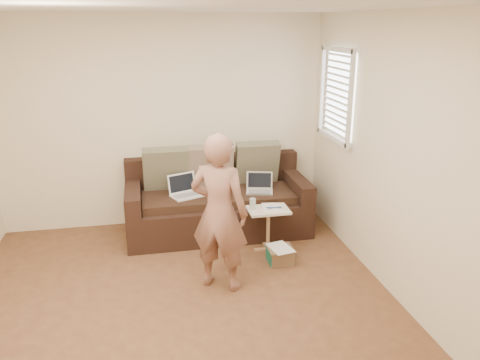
{
  "coord_description": "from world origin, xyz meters",
  "views": [
    {
      "loc": [
        -0.25,
        -3.67,
        2.5
      ],
      "look_at": [
        0.8,
        1.4,
        0.78
      ],
      "focal_mm": 35.87,
      "sensor_mm": 36.0,
      "label": 1
    }
  ],
  "objects_px": {
    "person": "(219,213)",
    "sofa": "(218,199)",
    "laptop_white": "(187,196)",
    "striped_box": "(280,255)",
    "drinking_glass": "(253,204)",
    "laptop_silver": "(260,193)",
    "side_table": "(268,229)"
  },
  "relations": [
    {
      "from": "person",
      "to": "sofa",
      "type": "bearing_deg",
      "value": -68.04
    },
    {
      "from": "laptop_white",
      "to": "striped_box",
      "type": "relative_size",
      "value": 1.27
    },
    {
      "from": "drinking_glass",
      "to": "sofa",
      "type": "bearing_deg",
      "value": 117.57
    },
    {
      "from": "sofa",
      "to": "laptop_silver",
      "type": "distance_m",
      "value": 0.52
    },
    {
      "from": "sofa",
      "to": "person",
      "type": "distance_m",
      "value": 1.36
    },
    {
      "from": "sofa",
      "to": "person",
      "type": "xyz_separation_m",
      "value": [
        -0.19,
        -1.3,
        0.35
      ]
    },
    {
      "from": "laptop_white",
      "to": "striped_box",
      "type": "height_order",
      "value": "laptop_white"
    },
    {
      "from": "person",
      "to": "striped_box",
      "type": "relative_size",
      "value": 5.6
    },
    {
      "from": "striped_box",
      "to": "drinking_glass",
      "type": "bearing_deg",
      "value": 121.46
    },
    {
      "from": "laptop_white",
      "to": "person",
      "type": "xyz_separation_m",
      "value": [
        0.19,
        -1.21,
        0.26
      ]
    },
    {
      "from": "laptop_silver",
      "to": "striped_box",
      "type": "distance_m",
      "value": 0.93
    },
    {
      "from": "laptop_white",
      "to": "side_table",
      "type": "relative_size",
      "value": 0.7
    },
    {
      "from": "person",
      "to": "striped_box",
      "type": "xyz_separation_m",
      "value": [
        0.72,
        0.34,
        -0.69
      ]
    },
    {
      "from": "side_table",
      "to": "drinking_glass",
      "type": "bearing_deg",
      "value": 166.18
    },
    {
      "from": "person",
      "to": "drinking_glass",
      "type": "xyz_separation_m",
      "value": [
        0.49,
        0.71,
        -0.22
      ]
    },
    {
      "from": "sofa",
      "to": "side_table",
      "type": "height_order",
      "value": "sofa"
    },
    {
      "from": "laptop_silver",
      "to": "drinking_glass",
      "type": "distance_m",
      "value": 0.49
    },
    {
      "from": "sofa",
      "to": "laptop_white",
      "type": "height_order",
      "value": "sofa"
    },
    {
      "from": "laptop_silver",
      "to": "striped_box",
      "type": "height_order",
      "value": "laptop_silver"
    },
    {
      "from": "sofa",
      "to": "side_table",
      "type": "xyz_separation_m",
      "value": [
        0.48,
        -0.62,
        -0.17
      ]
    },
    {
      "from": "person",
      "to": "laptop_silver",
      "type": "bearing_deg",
      "value": -90.29
    },
    {
      "from": "side_table",
      "to": "striped_box",
      "type": "height_order",
      "value": "side_table"
    },
    {
      "from": "sofa",
      "to": "laptop_silver",
      "type": "bearing_deg",
      "value": -15.06
    },
    {
      "from": "laptop_silver",
      "to": "side_table",
      "type": "relative_size",
      "value": 0.64
    },
    {
      "from": "person",
      "to": "side_table",
      "type": "relative_size",
      "value": 3.11
    },
    {
      "from": "laptop_white",
      "to": "side_table",
      "type": "bearing_deg",
      "value": -53.76
    },
    {
      "from": "laptop_silver",
      "to": "laptop_white",
      "type": "bearing_deg",
      "value": -167.93
    },
    {
      "from": "laptop_white",
      "to": "person",
      "type": "distance_m",
      "value": 1.25
    },
    {
      "from": "laptop_silver",
      "to": "striped_box",
      "type": "bearing_deg",
      "value": -72.52
    },
    {
      "from": "side_table",
      "to": "drinking_glass",
      "type": "height_order",
      "value": "drinking_glass"
    },
    {
      "from": "sofa",
      "to": "striped_box",
      "type": "bearing_deg",
      "value": -60.88
    },
    {
      "from": "laptop_silver",
      "to": "drinking_glass",
      "type": "bearing_deg",
      "value": -98.08
    }
  ]
}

